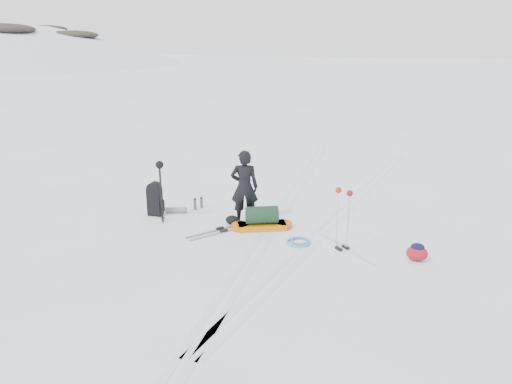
% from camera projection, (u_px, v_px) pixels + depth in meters
% --- Properties ---
extents(ground, '(200.00, 200.00, 0.00)m').
position_uv_depth(ground, '(268.00, 232.00, 11.52)').
color(ground, white).
rests_on(ground, ground).
extents(ski_tracks, '(3.38, 17.97, 0.01)m').
position_uv_depth(ski_tracks, '(303.00, 222.00, 12.12)').
color(ski_tracks, silver).
rests_on(ski_tracks, ground).
extents(skier, '(0.75, 0.61, 1.80)m').
position_uv_depth(skier, '(244.00, 187.00, 11.86)').
color(skier, black).
rests_on(skier, ground).
extents(pulk_sled, '(1.47, 0.99, 0.55)m').
position_uv_depth(pulk_sled, '(262.00, 220.00, 11.68)').
color(pulk_sled, orange).
rests_on(pulk_sled, ground).
extents(expedition_rucksack, '(0.88, 0.60, 0.87)m').
position_uv_depth(expedition_rucksack, '(158.00, 200.00, 12.54)').
color(expedition_rucksack, black).
rests_on(expedition_rucksack, ground).
extents(ski_poles_black, '(0.19, 0.19, 1.54)m').
position_uv_depth(ski_poles_black, '(160.00, 172.00, 11.78)').
color(ski_poles_black, black).
rests_on(ski_poles_black, ground).
extents(ski_poles_silver, '(0.39, 0.27, 1.32)m').
position_uv_depth(ski_poles_silver, '(344.00, 199.00, 10.36)').
color(ski_poles_silver, silver).
rests_on(ski_poles_silver, ground).
extents(touring_skis_grey, '(1.27, 1.60, 0.07)m').
position_uv_depth(touring_skis_grey, '(222.00, 230.00, 11.59)').
color(touring_skis_grey, '#9A9DA3').
rests_on(touring_skis_grey, ground).
extents(touring_skis_white, '(1.53, 1.47, 0.07)m').
position_uv_depth(touring_skis_white, '(342.00, 249.00, 10.58)').
color(touring_skis_white, white).
rests_on(touring_skis_white, ground).
extents(rope_coil, '(0.56, 0.56, 0.06)m').
position_uv_depth(rope_coil, '(299.00, 242.00, 10.92)').
color(rope_coil, '#5096C3').
rests_on(rope_coil, ground).
extents(small_daypack, '(0.45, 0.35, 0.37)m').
position_uv_depth(small_daypack, '(417.00, 252.00, 10.03)').
color(small_daypack, maroon).
rests_on(small_daypack, ground).
extents(thermos_pair, '(0.18, 0.32, 0.31)m').
position_uv_depth(thermos_pair, '(198.00, 203.00, 13.06)').
color(thermos_pair, '#525559').
rests_on(thermos_pair, ground).
extents(stuff_sack, '(0.40, 0.34, 0.21)m').
position_uv_depth(stuff_sack, '(232.00, 220.00, 11.99)').
color(stuff_sack, black).
rests_on(stuff_sack, ground).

